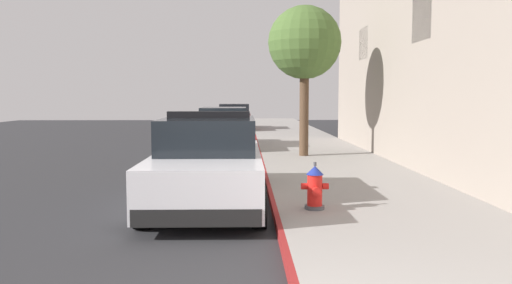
% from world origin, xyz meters
% --- Properties ---
extents(ground_plane, '(30.86, 60.00, 0.20)m').
position_xyz_m(ground_plane, '(-4.20, 10.00, -0.10)').
color(ground_plane, '#2B2B2D').
extents(sidewalk_pavement, '(3.60, 60.00, 0.14)m').
position_xyz_m(sidewalk_pavement, '(1.80, 10.00, 0.07)').
color(sidewalk_pavement, gray).
rests_on(sidewalk_pavement, ground).
extents(curb_painted_edge, '(0.08, 60.00, 0.14)m').
position_xyz_m(curb_painted_edge, '(-0.04, 10.00, 0.07)').
color(curb_painted_edge, maroon).
rests_on(curb_painted_edge, ground).
extents(police_cruiser, '(1.94, 4.84, 1.68)m').
position_xyz_m(police_cruiser, '(-1.18, 5.72, 0.74)').
color(police_cruiser, white).
rests_on(police_cruiser, ground).
extents(parked_car_silver_ahead, '(1.94, 4.84, 1.56)m').
position_xyz_m(parked_car_silver_ahead, '(-1.31, 15.42, 0.74)').
color(parked_car_silver_ahead, '#B2B5BA').
rests_on(parked_car_silver_ahead, ground).
extents(parked_car_dark_far, '(1.94, 4.84, 1.56)m').
position_xyz_m(parked_car_dark_far, '(-1.12, 25.74, 0.74)').
color(parked_car_dark_far, maroon).
rests_on(parked_car_dark_far, ground).
extents(fire_hydrant, '(0.44, 0.40, 0.76)m').
position_xyz_m(fire_hydrant, '(0.59, 4.60, 0.49)').
color(fire_hydrant, '#4C4C51').
rests_on(fire_hydrant, sidewalk_pavement).
extents(street_tree, '(2.21, 2.21, 4.55)m').
position_xyz_m(street_tree, '(1.28, 12.12, 3.55)').
color(street_tree, brown).
rests_on(street_tree, sidewalk_pavement).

